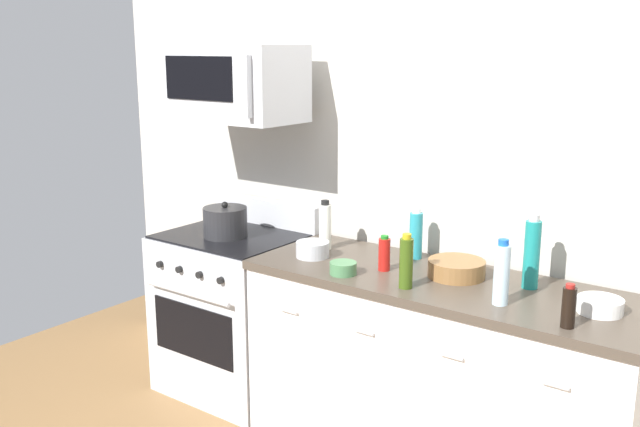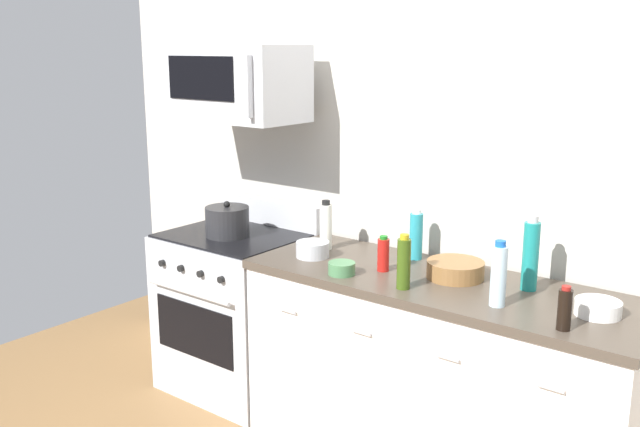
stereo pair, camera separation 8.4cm
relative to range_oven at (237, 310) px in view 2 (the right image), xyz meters
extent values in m
cube|color=#B7B2A8|center=(1.30, 0.41, 0.88)|extent=(4.93, 0.10, 2.70)
cube|color=white|center=(1.30, 0.00, -0.03)|extent=(1.81, 0.62, 0.88)
cube|color=#473D33|center=(1.30, 0.00, 0.43)|extent=(1.84, 0.65, 0.04)
cylinder|color=silver|center=(0.66, -0.33, 0.25)|extent=(0.10, 0.02, 0.02)
cylinder|color=silver|center=(1.09, -0.33, 0.25)|extent=(0.10, 0.02, 0.02)
cylinder|color=silver|center=(1.51, -0.33, 0.25)|extent=(0.10, 0.02, 0.02)
cylinder|color=silver|center=(1.93, -0.33, 0.25)|extent=(0.10, 0.02, 0.02)
cube|color=#B7BABF|center=(0.00, 0.00, -0.01)|extent=(0.76, 0.64, 0.91)
cube|color=black|center=(0.00, -0.33, -0.02)|extent=(0.58, 0.01, 0.30)
cylinder|color=#B7BABF|center=(0.00, -0.36, 0.21)|extent=(0.61, 0.02, 0.02)
cube|color=#B7BABF|center=(0.00, 0.29, 0.52)|extent=(0.76, 0.06, 0.16)
cube|color=black|center=(0.00, 0.00, 0.45)|extent=(0.73, 0.61, 0.01)
cylinder|color=black|center=(-0.23, -0.34, 0.32)|extent=(0.04, 0.02, 0.04)
cylinder|color=black|center=(-0.08, -0.34, 0.32)|extent=(0.04, 0.02, 0.04)
cylinder|color=black|center=(0.08, -0.34, 0.32)|extent=(0.04, 0.02, 0.04)
cylinder|color=black|center=(0.23, -0.34, 0.32)|extent=(0.04, 0.02, 0.04)
cube|color=#B7BABF|center=(0.00, 0.05, 1.28)|extent=(0.74, 0.40, 0.40)
cube|color=black|center=(-0.06, -0.16, 1.31)|extent=(0.48, 0.01, 0.22)
cube|color=#B7BABF|center=(0.30, -0.17, 1.28)|extent=(0.02, 0.04, 0.30)
cylinder|color=#385114|center=(1.22, -0.20, 0.56)|extent=(0.06, 0.06, 0.22)
cylinder|color=#B29919|center=(1.22, -0.20, 0.68)|extent=(0.04, 0.04, 0.02)
cylinder|color=teal|center=(1.04, 0.21, 0.57)|extent=(0.06, 0.06, 0.23)
cylinder|color=white|center=(1.04, 0.21, 0.69)|extent=(0.04, 0.04, 0.02)
cylinder|color=#197F7A|center=(1.65, 0.12, 0.60)|extent=(0.07, 0.07, 0.30)
cylinder|color=beige|center=(1.65, 0.12, 0.76)|extent=(0.04, 0.04, 0.03)
cylinder|color=silver|center=(0.58, 0.08, 0.57)|extent=(0.06, 0.06, 0.23)
cylinder|color=black|center=(0.58, 0.08, 0.70)|extent=(0.04, 0.04, 0.02)
cylinder|color=#B21914|center=(1.01, -0.04, 0.53)|extent=(0.06, 0.06, 0.15)
cylinder|color=#19721E|center=(1.01, -0.04, 0.61)|extent=(0.04, 0.04, 0.02)
cylinder|color=silver|center=(1.63, -0.15, 0.58)|extent=(0.06, 0.06, 0.25)
cylinder|color=blue|center=(1.63, -0.15, 0.71)|extent=(0.04, 0.04, 0.02)
cylinder|color=black|center=(1.93, -0.23, 0.53)|extent=(0.05, 0.05, 0.15)
cylinder|color=maroon|center=(1.93, -0.23, 0.61)|extent=(0.03, 0.03, 0.02)
cylinder|color=brown|center=(1.33, 0.07, 0.49)|extent=(0.26, 0.26, 0.08)
torus|color=brown|center=(1.33, 0.07, 0.52)|extent=(0.26, 0.26, 0.01)
cylinder|color=brown|center=(1.33, 0.07, 0.46)|extent=(0.14, 0.14, 0.01)
cylinder|color=#477A4C|center=(0.89, -0.21, 0.48)|extent=(0.13, 0.13, 0.06)
torus|color=#477A4C|center=(0.89, -0.21, 0.50)|extent=(0.13, 0.13, 0.01)
cylinder|color=#477A4C|center=(0.89, -0.21, 0.46)|extent=(0.07, 0.07, 0.01)
cylinder|color=white|center=(1.98, -0.01, 0.48)|extent=(0.18, 0.18, 0.06)
torus|color=white|center=(1.98, -0.01, 0.51)|extent=(0.18, 0.18, 0.01)
cylinder|color=white|center=(1.98, -0.01, 0.46)|extent=(0.10, 0.10, 0.01)
cylinder|color=#B2B5BA|center=(0.61, -0.07, 0.49)|extent=(0.17, 0.17, 0.08)
torus|color=#B2B5BA|center=(0.61, -0.07, 0.52)|extent=(0.17, 0.17, 0.01)
cylinder|color=#B2B5BA|center=(0.61, -0.07, 0.46)|extent=(0.09, 0.09, 0.01)
cylinder|color=#262628|center=(0.00, -0.05, 0.53)|extent=(0.24, 0.24, 0.16)
sphere|color=black|center=(0.00, -0.05, 0.63)|extent=(0.04, 0.04, 0.04)
camera|label=1|loc=(2.66, -2.77, 1.48)|focal=39.83mm
camera|label=2|loc=(2.72, -2.72, 1.48)|focal=39.83mm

